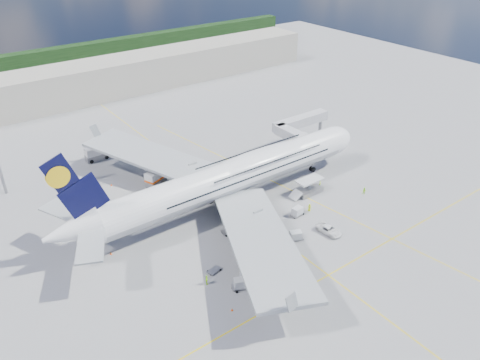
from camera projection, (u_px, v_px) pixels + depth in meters
ground at (260, 224)px, 98.71m from camera, size 300.00×300.00×0.00m
taxi_line_main at (260, 224)px, 98.70m from camera, size 0.25×220.00×0.01m
taxi_line_cross at (328, 275)px, 84.77m from camera, size 120.00×0.25×0.01m
taxi_line_diag at (279, 184)px, 112.87m from camera, size 14.16×99.06×0.01m
airliner at (233, 176)px, 102.37m from camera, size 77.26×79.15×23.71m
jet_bridge at (298, 128)px, 125.20m from camera, size 18.80×12.10×8.50m
cargo_loader at (308, 189)px, 108.75m from camera, size 8.53×3.20×3.67m
terminal at (89, 82)px, 161.89m from camera, size 180.00×16.00×12.00m
tree_line at (138, 44)px, 214.82m from camera, size 160.00×6.00×8.00m
dolly_row_a at (247, 277)px, 82.68m from camera, size 3.64×2.45×2.11m
dolly_row_b at (241, 283)px, 81.38m from camera, size 3.52×2.81×1.97m
dolly_row_c at (230, 231)px, 95.73m from camera, size 3.60×2.43×0.48m
dolly_back at (214, 270)px, 85.51m from camera, size 2.92×2.05×0.39m
dolly_nose_far at (296, 235)px, 93.38m from camera, size 3.51×2.80×1.97m
dolly_nose_near at (297, 211)px, 100.88m from camera, size 3.35×2.14×1.98m
baggage_tug at (259, 259)px, 87.41m from camera, size 3.09×2.13×1.76m
catering_truck_inner at (158, 178)px, 111.47m from camera, size 7.55×4.84×4.18m
catering_truck_outer at (97, 154)px, 123.19m from camera, size 6.27×2.49×3.76m
service_van at (329, 230)px, 95.50m from camera, size 3.18×5.84×1.55m
crew_nose at (320, 184)px, 111.18m from camera, size 0.80×0.76×1.85m
crew_loader at (364, 191)px, 108.46m from camera, size 1.10×1.10×1.80m
crew_wing at (207, 280)px, 82.25m from camera, size 0.97×1.22×1.94m
crew_van at (310, 207)px, 102.44m from camera, size 0.79×1.01×1.83m
crew_tug at (263, 238)px, 93.27m from camera, size 1.08×0.74×1.53m
cone_nose at (339, 145)px, 131.20m from camera, size 0.42×0.42×0.53m
cone_wing_left_inner at (162, 189)px, 110.61m from camera, size 0.44×0.44×0.56m
cone_wing_left_outer at (111, 185)px, 112.23m from camera, size 0.43×0.43×0.55m
cone_wing_right_inner at (260, 231)px, 96.00m from camera, size 0.40×0.40×0.51m
cone_wing_right_outer at (232, 310)px, 77.15m from camera, size 0.39×0.39×0.49m
cone_tail at (111, 253)px, 89.77m from camera, size 0.41×0.41×0.52m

